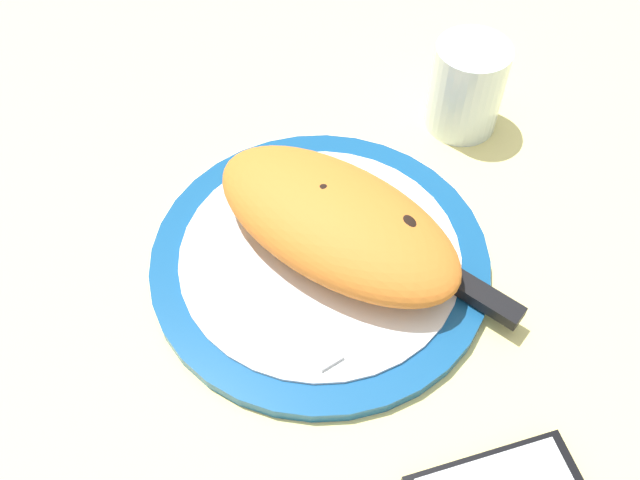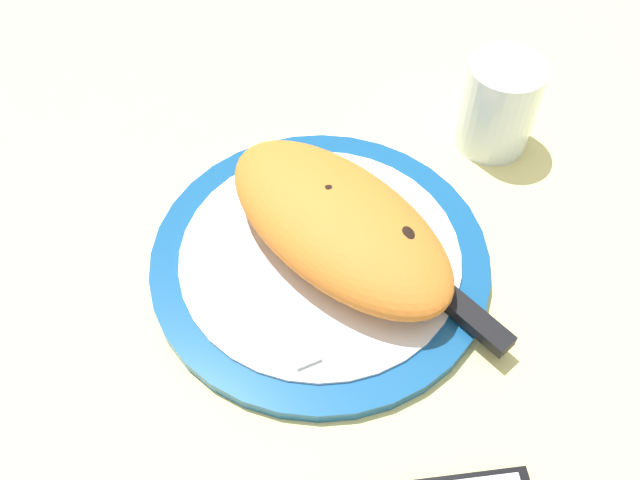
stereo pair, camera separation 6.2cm
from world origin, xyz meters
TOP-DOWN VIEW (x-y plane):
  - ground_plane at (0.00, 0.00)cm, footprint 150.00×150.00cm
  - plate at (0.00, 0.00)cm, footprint 31.01×31.01cm
  - calzone at (-0.36, 1.92)cm, footprint 26.46×16.60cm
  - fork at (2.36, -5.83)cm, footprint 16.80×4.07cm
  - knife at (8.55, 6.17)cm, footprint 23.98×5.46cm
  - water_glass at (-3.58, 23.86)cm, footprint 7.60×7.60cm

SIDE VIEW (x-z plane):
  - ground_plane at x=0.00cm, z-range -3.00..0.00cm
  - plate at x=0.00cm, z-range -0.04..1.53cm
  - fork at x=2.36cm, z-range 1.57..1.97cm
  - knife at x=8.55cm, z-range 1.47..2.67cm
  - water_glass at x=-3.58cm, z-range -0.69..9.11cm
  - calzone at x=-0.36cm, z-range 1.58..7.65cm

